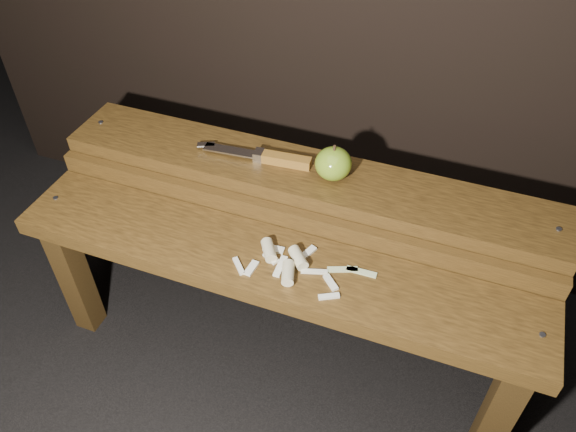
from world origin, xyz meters
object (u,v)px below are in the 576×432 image
(knife, at_px, (272,158))
(bench_rear_tier, at_px, (303,199))
(apple, at_px, (333,164))
(bench_front_tier, at_px, (269,282))

(knife, bearing_deg, bench_rear_tier, -5.48)
(bench_rear_tier, xyz_separation_m, knife, (-0.08, 0.01, 0.10))
(bench_rear_tier, bearing_deg, apple, 3.63)
(apple, bearing_deg, bench_rear_tier, -176.37)
(bench_rear_tier, distance_m, apple, 0.14)
(knife, bearing_deg, apple, -1.40)
(bench_rear_tier, bearing_deg, knife, 174.52)
(bench_front_tier, height_order, knife, knife)
(apple, bearing_deg, knife, 178.60)
(bench_front_tier, xyz_separation_m, apple, (0.07, 0.23, 0.18))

